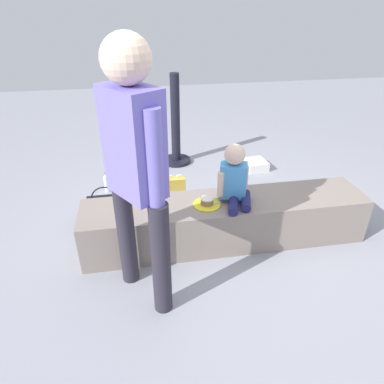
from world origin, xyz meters
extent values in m
plane|color=#8F919C|center=(0.00, 0.00, 0.00)|extent=(12.00, 12.00, 0.00)
cube|color=gray|center=(0.00, 0.00, 0.20)|extent=(2.34, 0.46, 0.39)
cylinder|color=#1B1B4F|center=(0.02, -0.12, 0.43)|extent=(0.14, 0.26, 0.08)
cylinder|color=#1B1B4F|center=(0.13, -0.08, 0.43)|extent=(0.14, 0.26, 0.08)
cube|color=#4795D8|center=(0.05, 0.01, 0.57)|extent=(0.24, 0.19, 0.28)
sphere|color=beige|center=(0.05, 0.01, 0.80)|extent=(0.16, 0.16, 0.16)
cylinder|color=beige|center=(-0.06, -0.03, 0.57)|extent=(0.05, 0.05, 0.21)
cylinder|color=beige|center=(0.16, 0.04, 0.57)|extent=(0.05, 0.05, 0.21)
cylinder|color=#292531|center=(-0.59, -0.65, 0.41)|extent=(0.12, 0.12, 0.82)
cylinder|color=#292531|center=(-0.80, -0.33, 0.41)|extent=(0.12, 0.12, 0.82)
cube|color=#7065C7|center=(-0.70, -0.49, 1.13)|extent=(0.37, 0.40, 0.62)
sphere|color=beige|center=(-0.70, -0.49, 1.57)|extent=(0.26, 0.26, 0.26)
cylinder|color=#7065C7|center=(-0.60, -0.64, 1.07)|extent=(0.10, 0.10, 0.59)
cylinder|color=#7065C7|center=(-0.80, -0.34, 1.07)|extent=(0.10, 0.10, 0.59)
cylinder|color=yellow|center=(-0.17, -0.04, 0.40)|extent=(0.22, 0.22, 0.01)
cylinder|color=#956C49|center=(-0.17, -0.04, 0.43)|extent=(0.10, 0.10, 0.05)
cylinder|color=silver|center=(-0.17, -0.04, 0.45)|extent=(0.10, 0.10, 0.01)
cube|color=silver|center=(-0.11, -0.05, 0.41)|extent=(0.11, 0.04, 0.00)
cube|color=gold|center=(-0.33, 0.71, 0.13)|extent=(0.19, 0.09, 0.27)
torus|color=white|center=(-0.37, 0.71, 0.27)|extent=(0.08, 0.01, 0.08)
torus|color=white|center=(-0.29, 0.71, 0.27)|extent=(0.08, 0.01, 0.08)
cylinder|color=black|center=(-0.19, 1.67, 0.02)|extent=(0.36, 0.36, 0.04)
cylinder|color=black|center=(-0.19, 1.67, 0.57)|extent=(0.11, 0.11, 1.05)
cylinder|color=silver|center=(-1.03, 1.06, 0.09)|extent=(0.07, 0.07, 0.17)
cone|color=silver|center=(-1.03, 1.06, 0.19)|extent=(0.06, 0.06, 0.03)
cylinder|color=#268C3F|center=(-1.03, 1.06, 0.21)|extent=(0.03, 0.03, 0.02)
cylinder|color=red|center=(-0.05, 0.66, 0.06)|extent=(0.09, 0.09, 0.11)
cube|color=white|center=(0.72, 1.31, 0.05)|extent=(0.29, 0.29, 0.11)
cube|color=black|center=(-1.00, 0.46, 0.12)|extent=(0.33, 0.14, 0.25)
torus|color=black|center=(-1.00, 0.46, 0.25)|extent=(0.24, 0.01, 0.24)
camera|label=1|loc=(-0.68, -2.30, 1.83)|focal=32.18mm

